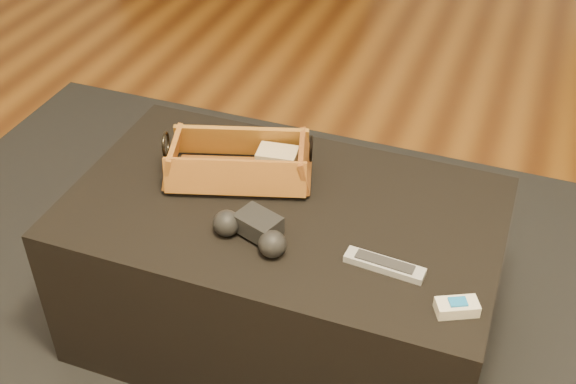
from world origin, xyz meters
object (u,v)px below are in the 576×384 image
(wicker_basket, at_px, (239,164))
(cream_gadget, at_px, (457,307))
(game_controller, at_px, (253,230))
(tv_remote, at_px, (231,173))
(ottoman, at_px, (283,272))
(silver_remote, at_px, (385,265))

(wicker_basket, bearing_deg, cream_gadget, -24.38)
(game_controller, bearing_deg, wicker_basket, 120.66)
(tv_remote, relative_size, game_controller, 0.96)
(ottoman, height_order, game_controller, game_controller)
(wicker_basket, relative_size, cream_gadget, 4.15)
(ottoman, distance_m, cream_gadget, 0.52)
(wicker_basket, xyz_separation_m, silver_remote, (0.41, -0.19, -0.03))
(ottoman, bearing_deg, silver_remote, -23.93)
(wicker_basket, xyz_separation_m, cream_gadget, (0.57, -0.26, -0.03))
(tv_remote, distance_m, silver_remote, 0.45)
(wicker_basket, relative_size, game_controller, 2.00)
(silver_remote, height_order, cream_gadget, cream_gadget)
(silver_remote, bearing_deg, tv_remote, 158.07)
(game_controller, bearing_deg, tv_remote, 125.70)
(wicker_basket, bearing_deg, silver_remote, -24.62)
(ottoman, distance_m, tv_remote, 0.28)
(silver_remote, xyz_separation_m, cream_gadget, (0.16, -0.07, 0.00))
(wicker_basket, distance_m, silver_remote, 0.45)
(wicker_basket, xyz_separation_m, game_controller, (0.12, -0.20, -0.01))
(game_controller, bearing_deg, ottoman, 82.16)
(silver_remote, bearing_deg, ottoman, 156.07)
(game_controller, xyz_separation_m, cream_gadget, (0.45, -0.06, -0.02))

